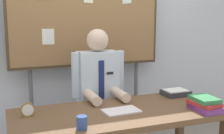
{
  "coord_description": "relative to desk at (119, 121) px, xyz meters",
  "views": [
    {
      "loc": [
        -0.91,
        -2.2,
        1.55
      ],
      "look_at": [
        0.0,
        0.17,
        1.1
      ],
      "focal_mm": 47.16,
      "sensor_mm": 36.0,
      "label": 1
    }
  ],
  "objects": [
    {
      "name": "coffee_mug",
      "position": [
        -0.4,
        -0.28,
        0.13
      ],
      "size": [
        0.08,
        0.08,
        0.1
      ],
      "primitive_type": "cylinder",
      "color": "#334C8C",
      "rests_on": "desk"
    },
    {
      "name": "person",
      "position": [
        0.0,
        0.56,
        -0.0
      ],
      "size": [
        0.55,
        0.56,
        1.42
      ],
      "color": "#2D2D33",
      "rests_on": "ground_plane"
    },
    {
      "name": "desk_clock",
      "position": [
        -0.74,
        0.13,
        0.14
      ],
      "size": [
        0.11,
        0.04,
        0.11
      ],
      "color": "olive",
      "rests_on": "desk"
    },
    {
      "name": "back_wall",
      "position": [
        0.0,
        1.15,
        0.68
      ],
      "size": [
        6.4,
        0.08,
        2.7
      ],
      "primitive_type": "cube",
      "color": "silver",
      "rests_on": "ground_plane"
    },
    {
      "name": "open_notebook",
      "position": [
        0.01,
        -0.02,
        0.09
      ],
      "size": [
        0.31,
        0.21,
        0.01
      ],
      "primitive_type": "cube",
      "rotation": [
        0.0,
        0.0,
        0.05
      ],
      "color": "silver",
      "rests_on": "desk"
    },
    {
      "name": "bulletin_board",
      "position": [
        -0.0,
        0.95,
        0.87
      ],
      "size": [
        1.71,
        0.09,
        2.12
      ],
      "color": "#4C3823",
      "rests_on": "ground_plane"
    },
    {
      "name": "paper_tray",
      "position": [
        0.72,
        0.25,
        0.11
      ],
      "size": [
        0.26,
        0.2,
        0.06
      ],
      "color": "#333338",
      "rests_on": "desk"
    },
    {
      "name": "desk",
      "position": [
        0.0,
        0.0,
        0.0
      ],
      "size": [
        1.8,
        0.79,
        0.75
      ],
      "color": "brown",
      "rests_on": "ground_plane"
    },
    {
      "name": "book_stack",
      "position": [
        0.68,
        -0.24,
        0.14
      ],
      "size": [
        0.21,
        0.29,
        0.11
      ],
      "color": "#72337F",
      "rests_on": "desk"
    }
  ]
}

